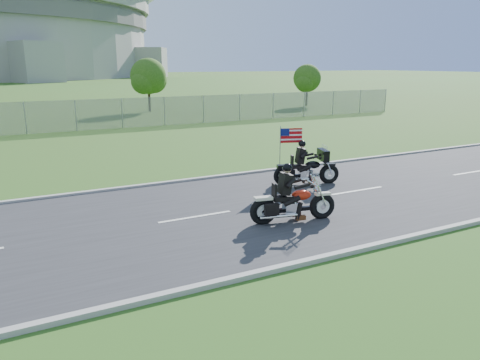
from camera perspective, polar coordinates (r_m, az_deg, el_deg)
ground at (r=14.26m, az=1.98°, el=-3.47°), size 420.00×420.00×0.00m
road at (r=14.25m, az=1.98°, el=-3.39°), size 120.00×8.00×0.04m
curb_north at (r=17.74m, az=-4.53°, el=0.18°), size 120.00×0.18×0.12m
curb_south at (r=11.13m, az=12.53°, el=-8.71°), size 120.00×0.18×0.12m
fence at (r=32.00m, az=-24.72°, el=6.89°), size 60.00×0.03×2.00m
tree_fence_near at (r=43.76m, az=-11.07°, el=12.09°), size 3.52×3.28×4.75m
tree_fence_far at (r=49.18m, az=8.20°, el=12.01°), size 3.08×2.87×4.20m
motorcycle_lead at (r=12.95m, az=6.34°, el=-2.89°), size 2.50×0.94×1.69m
motorcycle_follow at (r=16.98m, az=8.09°, el=1.23°), size 2.37×1.18×2.04m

